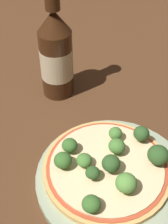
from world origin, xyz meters
TOP-DOWN VIEW (x-y plane):
  - ground_plane at (0.00, 0.00)m, footprint 3.00×3.00m
  - plate at (-0.00, 0.00)m, footprint 0.25×0.25m
  - pizza at (-0.01, 0.01)m, footprint 0.21×0.21m
  - broccoli_floret_0 at (-0.01, -0.00)m, footprint 0.03×0.03m
  - broccoli_floret_1 at (0.06, 0.05)m, footprint 0.03×0.03m
  - broccoli_floret_2 at (-0.06, 0.05)m, footprint 0.03×0.03m
  - broccoli_floret_3 at (0.02, 0.06)m, footprint 0.02×0.02m
  - broccoli_floret_4 at (-0.04, 0.02)m, footprint 0.03×0.03m
  - broccoli_floret_5 at (0.07, -0.00)m, footprint 0.03×0.03m
  - broccoli_floret_6 at (0.01, -0.04)m, footprint 0.03×0.03m
  - broccoli_floret_7 at (0.01, 0.03)m, footprint 0.03×0.03m
  - broccoli_floret_8 at (-0.05, -0.06)m, footprint 0.03×0.03m
  - broccoli_floret_9 at (-0.08, 0.02)m, footprint 0.03×0.03m
  - broccoli_floret_10 at (-0.04, -0.01)m, footprint 0.02×0.02m
  - beer_bottle at (-0.05, 0.25)m, footprint 0.07×0.07m

SIDE VIEW (x-z plane):
  - ground_plane at x=0.00m, z-range 0.00..0.00m
  - plate at x=0.00m, z-range 0.00..0.01m
  - pizza at x=-0.01m, z-range 0.01..0.03m
  - broccoli_floret_4 at x=-0.04m, z-range 0.03..0.05m
  - broccoli_floret_8 at x=-0.05m, z-range 0.03..0.05m
  - broccoli_floret_10 at x=-0.04m, z-range 0.03..0.05m
  - broccoli_floret_3 at x=0.02m, z-range 0.03..0.05m
  - broccoli_floret_2 at x=-0.06m, z-range 0.03..0.05m
  - broccoli_floret_9 at x=-0.08m, z-range 0.03..0.06m
  - broccoli_floret_7 at x=0.01m, z-range 0.03..0.06m
  - broccoli_floret_1 at x=0.06m, z-range 0.03..0.06m
  - broccoli_floret_5 at x=0.07m, z-range 0.03..0.06m
  - broccoli_floret_0 at x=-0.01m, z-range 0.03..0.06m
  - broccoli_floret_6 at x=0.01m, z-range 0.03..0.06m
  - beer_bottle at x=-0.05m, z-range -0.03..0.22m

